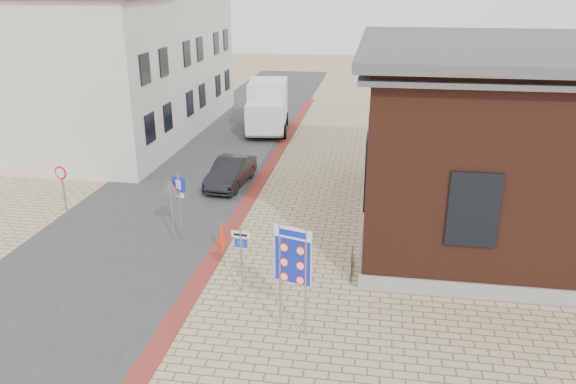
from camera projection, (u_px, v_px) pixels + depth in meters
The scene contains 16 objects.
ground at pixel (257, 298), 16.53m from camera, with size 120.00×120.00×0.00m, color tan.
road_strip at pixel (216, 150), 31.21m from camera, with size 7.00×60.00×0.02m, color #38383A.
curb_strip at pixel (259, 182), 26.07m from camera, with size 0.60×40.00×0.02m, color maroon.
brick_building at pixel (536, 136), 20.47m from camera, with size 13.00×13.00×6.80m.
townhouse_near at pixel (88, 81), 27.79m from camera, with size 7.40×6.40×8.30m.
townhouse_mid at pixel (137, 58), 33.20m from camera, with size 7.40×6.40×9.10m.
townhouse_far at pixel (172, 53), 38.89m from camera, with size 7.40×6.40×8.30m.
bike_rack at pixel (351, 262), 18.08m from camera, with size 0.08×1.80×0.60m.
sedan at pixel (231, 172), 25.51m from camera, with size 1.34×3.86×1.27m, color black.
box_truck at pixel (267, 106), 34.75m from camera, with size 2.99×5.97×3.00m.
border_sign at pixel (293, 258), 14.19m from camera, with size 1.00×0.35×3.02m.
essen_sign at pixel (241, 250), 16.40m from camera, with size 0.57×0.10×2.11m.
parking_sign at pixel (180, 196), 19.74m from camera, with size 0.52×0.23×2.46m.
yield_sign at pixel (171, 195), 19.72m from camera, with size 0.81×0.08×2.28m.
speed_sign at pixel (63, 185), 21.42m from camera, with size 0.52×0.12×2.23m.
bollard at pixel (222, 238), 19.20m from camera, with size 0.10×0.10×1.07m, color #FF440D.
Camera 1 is at (3.16, -14.07, 8.71)m, focal length 35.00 mm.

